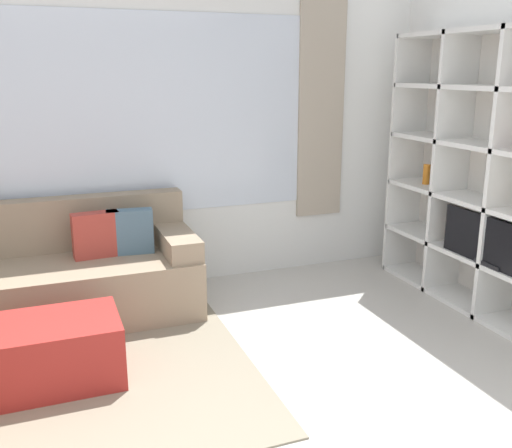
% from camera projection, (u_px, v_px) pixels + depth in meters
% --- Properties ---
extents(wall_back, '(5.92, 0.11, 2.70)m').
position_uv_depth(wall_back, '(157.00, 127.00, 4.66)').
color(wall_back, white).
rests_on(wall_back, ground_plane).
extents(area_rug, '(2.79, 1.96, 0.01)m').
position_uv_depth(area_rug, '(16.00, 393.00, 3.28)').
color(area_rug, gray).
rests_on(area_rug, ground_plane).
extents(shelving_unit, '(0.37, 2.43, 2.10)m').
position_uv_depth(shelving_unit, '(511.00, 181.00, 4.06)').
color(shelving_unit, silver).
rests_on(shelving_unit, ground_plane).
extents(couch_main, '(2.00, 0.85, 0.86)m').
position_uv_depth(couch_main, '(60.00, 278.00, 4.21)').
color(couch_main, gray).
rests_on(couch_main, ground_plane).
extents(ottoman, '(0.79, 0.54, 0.39)m').
position_uv_depth(ottoman, '(52.00, 353.00, 3.35)').
color(ottoman, '#A82823').
rests_on(ottoman, ground_plane).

